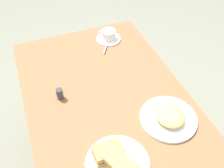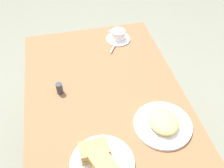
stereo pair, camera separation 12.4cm
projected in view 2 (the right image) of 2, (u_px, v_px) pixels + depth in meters
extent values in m
cube|color=brown|center=(105.00, 98.00, 1.25)|extent=(1.16, 0.76, 0.04)
cylinder|color=brown|center=(50.00, 89.00, 1.82)|extent=(0.08, 0.08, 0.73)
cylinder|color=brown|center=(132.00, 76.00, 1.91)|extent=(0.08, 0.08, 0.73)
cylinder|color=white|center=(102.00, 164.00, 0.98)|extent=(0.25, 0.25, 0.01)
cube|color=olive|center=(104.00, 166.00, 0.93)|extent=(0.15, 0.11, 0.01)
cube|color=tan|center=(104.00, 164.00, 0.92)|extent=(0.16, 0.12, 0.02)
cube|color=#B98144|center=(94.00, 153.00, 0.99)|extent=(0.07, 0.11, 0.02)
cube|color=olive|center=(94.00, 151.00, 0.98)|extent=(0.07, 0.10, 0.01)
cube|color=#B77E49|center=(94.00, 148.00, 0.97)|extent=(0.07, 0.11, 0.02)
cylinder|color=white|center=(118.00, 39.00, 1.55)|extent=(0.14, 0.14, 0.01)
cylinder|color=white|center=(118.00, 35.00, 1.52)|extent=(0.08, 0.08, 0.05)
cylinder|color=#AF8247|center=(118.00, 31.00, 1.51)|extent=(0.07, 0.07, 0.01)
torus|color=white|center=(111.00, 33.00, 1.54)|extent=(0.03, 0.04, 0.04)
cube|color=silver|center=(113.00, 48.00, 1.47)|extent=(0.07, 0.05, 0.00)
ellipsoid|color=silver|center=(115.00, 43.00, 1.50)|extent=(0.03, 0.03, 0.01)
cylinder|color=white|center=(163.00, 125.00, 1.11)|extent=(0.25, 0.25, 0.01)
ellipsoid|color=#DEB263|center=(164.00, 121.00, 1.08)|extent=(0.15, 0.13, 0.04)
cylinder|color=#33383D|center=(59.00, 88.00, 1.23)|extent=(0.03, 0.03, 0.06)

